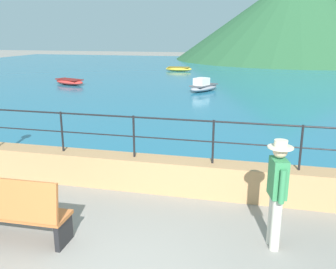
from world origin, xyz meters
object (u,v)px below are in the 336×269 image
bench_main (13,210)px  boat_1 (179,69)px  person_walking (277,189)px  boat_0 (203,86)px  boat_2 (69,82)px

bench_main → boat_1: 27.09m
bench_main → person_walking: (4.01, 0.85, 0.42)m
boat_0 → boat_1: (-3.72, 10.71, -0.07)m
boat_2 → boat_1: bearing=63.8°
boat_0 → person_walking: bearing=-77.6°
boat_1 → bench_main: bearing=-83.4°
boat_0 → boat_2: boat_0 is taller
boat_0 → boat_2: 8.71m
boat_0 → boat_2: size_ratio=1.00×
boat_1 → boat_0: bearing=-70.8°
boat_0 → bench_main: bearing=-92.2°
boat_2 → bench_main: bearing=-64.4°
person_walking → boat_2: (-12.06, 15.99, -0.72)m
bench_main → person_walking: size_ratio=0.98×
boat_0 → boat_2: bearing=175.8°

